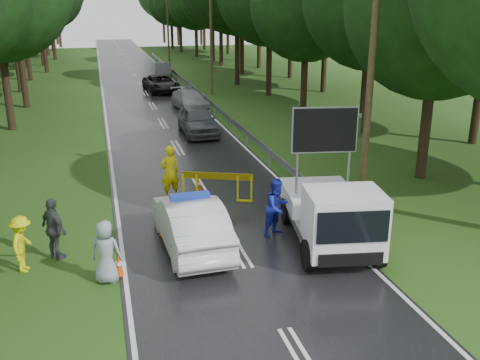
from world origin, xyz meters
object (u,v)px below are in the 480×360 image
object	(u,v)px
officer	(170,172)
queue_car_third	(161,83)
civilian	(277,207)
queue_car_fourth	(163,71)
queue_car_second	(190,100)
queue_car_first	(198,121)
work_truck	(332,213)
barrier	(217,180)
police_sedan	(191,223)

from	to	relation	value
officer	queue_car_third	bearing A→B (deg)	-111.03
civilian	queue_car_fourth	bearing A→B (deg)	59.01
queue_car_second	queue_car_fourth	distance (m)	16.56
queue_car_second	queue_car_first	bearing A→B (deg)	-103.03
work_truck	queue_car_fourth	xyz separation A→B (m)	(-0.19, 39.54, -0.36)
barrier	queue_car_second	size ratio (longest dim) A/B	0.55
work_truck	officer	size ratio (longest dim) A/B	2.57
civilian	queue_car_first	xyz separation A→B (m)	(0.09, 14.24, -0.16)
barrier	officer	size ratio (longest dim) A/B	1.21
officer	queue_car_fourth	distance (m)	34.34
police_sedan	queue_car_third	bearing A→B (deg)	-97.61
officer	police_sedan	bearing A→B (deg)	75.23
work_truck	barrier	bearing A→B (deg)	126.83
officer	civilian	size ratio (longest dim) A/B	1.09
work_truck	officer	distance (m)	6.81
work_truck	police_sedan	bearing A→B (deg)	175.33
police_sedan	officer	size ratio (longest dim) A/B	2.34
barrier	work_truck	bearing A→B (deg)	-40.07
queue_car_third	officer	bearing A→B (deg)	-101.99
work_truck	queue_car_third	size ratio (longest dim) A/B	1.04
police_sedan	queue_car_third	world-z (taller)	police_sedan
queue_car_second	queue_car_third	bearing A→B (deg)	90.59
queue_car_first	queue_car_fourth	world-z (taller)	queue_car_first
officer	queue_car_third	distance (m)	25.74
work_truck	queue_car_first	distance (m)	15.50
barrier	civilian	xyz separation A→B (m)	(1.16, -3.50, 0.11)
civilian	queue_car_first	size ratio (longest dim) A/B	0.41
barrier	queue_car_third	distance (m)	26.33
queue_car_second	barrier	bearing A→B (deg)	-103.20
queue_car_third	civilian	bearing A→B (deg)	-95.77
queue_car_first	queue_car_second	xyz separation A→B (m)	(0.83, 7.54, -0.12)
officer	queue_car_fourth	bearing A→B (deg)	-111.57
queue_car_fourth	queue_car_second	bearing A→B (deg)	-84.50
civilian	queue_car_fourth	xyz separation A→B (m)	(1.12, 38.33, -0.22)
work_truck	officer	bearing A→B (deg)	136.38
queue_car_first	queue_car_second	distance (m)	7.58
barrier	queue_car_fourth	world-z (taller)	queue_car_fourth
civilian	queue_car_second	size ratio (longest dim) A/B	0.41
barrier	civilian	bearing A→B (deg)	-49.41
police_sedan	queue_car_first	world-z (taller)	police_sedan
queue_car_third	queue_car_fourth	world-z (taller)	queue_car_fourth
police_sedan	officer	bearing A→B (deg)	-92.27
work_truck	barrier	distance (m)	5.32
queue_car_third	queue_car_fourth	bearing A→B (deg)	75.87
barrier	queue_car_fourth	distance (m)	34.90
queue_car_first	queue_car_third	distance (m)	15.57
barrier	civilian	world-z (taller)	civilian
queue_car_second	queue_car_fourth	bearing A→B (deg)	82.63
queue_car_first	queue_car_fourth	size ratio (longest dim) A/B	1.05
work_truck	queue_car_second	bearing A→B (deg)	100.18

